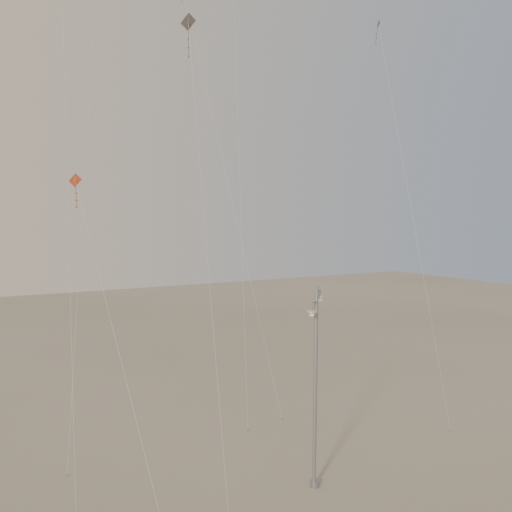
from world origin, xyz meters
TOP-DOWN VIEW (x-y plane):
  - street_lamp at (0.31, 3.13)m, footprint 1.43×1.14m
  - kite_1 at (-3.47, 8.15)m, footprint 2.24×8.49m
  - kite_3 at (-9.14, 5.67)m, footprint 1.10×10.56m
  - kite_4 at (12.47, 10.72)m, footprint 1.79×8.91m
  - kite_5 at (2.38, 19.93)m, footprint 2.12×11.70m
  - kite_7 at (-5.22, 20.25)m, footprint 6.12×13.06m

SIDE VIEW (x-z plane):
  - street_lamp at x=0.31m, z-range 0.32..9.88m
  - kite_3 at x=-9.14m, z-range 3.38..18.14m
  - kite_1 at x=-3.47m, z-range 6.48..29.78m
  - kite_4 at x=12.47m, z-range 5.59..32.28m
  - kite_5 at x=2.38m, z-range 7.63..38.93m
  - kite_7 at x=-5.22m, z-range 9.10..42.22m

